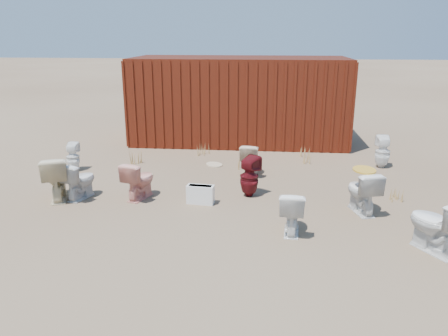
# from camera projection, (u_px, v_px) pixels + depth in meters

# --- Properties ---
(ground) EXTENTS (100.00, 100.00, 0.00)m
(ground) POSITION_uv_depth(u_px,v_px,m) (221.00, 206.00, 7.99)
(ground) COLOR brown
(ground) RESTS_ON ground
(shipping_container) EXTENTS (6.00, 2.40, 2.40)m
(shipping_container) POSITION_uv_depth(u_px,v_px,m) (239.00, 100.00, 12.58)
(shipping_container) COLOR #54140E
(shipping_container) RESTS_ON ground
(toilet_front_a) EXTENTS (0.58, 0.78, 0.71)m
(toilet_front_a) POSITION_uv_depth(u_px,v_px,m) (79.00, 180.00, 8.29)
(toilet_front_a) COLOR silver
(toilet_front_a) RESTS_ON ground
(toilet_front_pink) EXTENTS (0.61, 0.81, 0.73)m
(toilet_front_pink) POSITION_uv_depth(u_px,v_px,m) (139.00, 180.00, 8.29)
(toilet_front_pink) COLOR #EA9887
(toilet_front_pink) RESTS_ON ground
(toilet_front_c) EXTENTS (0.44, 0.72, 0.70)m
(toilet_front_c) POSITION_uv_depth(u_px,v_px,m) (292.00, 211.00, 6.85)
(toilet_front_c) COLOR white
(toilet_front_c) RESTS_ON ground
(toilet_front_maroon) EXTENTS (0.50, 0.50, 0.79)m
(toilet_front_maroon) POSITION_uv_depth(u_px,v_px,m) (249.00, 177.00, 8.39)
(toilet_front_maroon) COLOR #5B0F14
(toilet_front_maroon) RESTS_ON ground
(toilet_front_e) EXTENTS (0.83, 0.95, 0.84)m
(toilet_front_e) POSITION_uv_depth(u_px,v_px,m) (436.00, 224.00, 6.21)
(toilet_front_e) COLOR white
(toilet_front_e) RESTS_ON ground
(toilet_back_a) EXTENTS (0.33, 0.34, 0.66)m
(toilet_back_a) POSITION_uv_depth(u_px,v_px,m) (73.00, 157.00, 9.98)
(toilet_back_a) COLOR white
(toilet_back_a) RESTS_ON ground
(toilet_back_beige_left) EXTENTS (0.74, 0.95, 0.85)m
(toilet_back_beige_left) POSITION_uv_depth(u_px,v_px,m) (57.00, 178.00, 8.22)
(toilet_back_beige_left) COLOR beige
(toilet_back_beige_left) RESTS_ON ground
(toilet_back_beige_right) EXTENTS (0.52, 0.76, 0.72)m
(toilet_back_beige_right) POSITION_uv_depth(u_px,v_px,m) (251.00, 159.00, 9.68)
(toilet_back_beige_right) COLOR beige
(toilet_back_beige_right) RESTS_ON ground
(toilet_back_yellowlid) EXTENTS (0.62, 0.84, 0.77)m
(toilet_back_yellowlid) POSITION_uv_depth(u_px,v_px,m) (362.00, 192.00, 7.62)
(toilet_back_yellowlid) COLOR silver
(toilet_back_yellowlid) RESTS_ON ground
(toilet_back_e) EXTENTS (0.35, 0.36, 0.76)m
(toilet_back_e) POSITION_uv_depth(u_px,v_px,m) (383.00, 152.00, 10.21)
(toilet_back_e) COLOR white
(toilet_back_e) RESTS_ON ground
(yellow_lid) EXTENTS (0.39, 0.49, 0.02)m
(yellow_lid) POSITION_uv_depth(u_px,v_px,m) (364.00, 170.00, 7.50)
(yellow_lid) COLOR gold
(yellow_lid) RESTS_ON toilet_back_yellowlid
(loose_tank) EXTENTS (0.52, 0.25, 0.35)m
(loose_tank) POSITION_uv_depth(u_px,v_px,m) (201.00, 194.00, 8.08)
(loose_tank) COLOR white
(loose_tank) RESTS_ON ground
(loose_lid_near) EXTENTS (0.50, 0.58, 0.02)m
(loose_lid_near) POSITION_uv_depth(u_px,v_px,m) (144.00, 176.00, 9.65)
(loose_lid_near) COLOR #C2B48C
(loose_lid_near) RESTS_ON ground
(loose_lid_far) EXTENTS (0.57, 0.59, 0.02)m
(loose_lid_far) POSITION_uv_depth(u_px,v_px,m) (214.00, 165.00, 10.50)
(loose_lid_far) COLOR #C0AD8B
(loose_lid_far) RESTS_ON ground
(weed_clump_a) EXTENTS (0.36, 0.36, 0.34)m
(weed_clump_a) POSITION_uv_depth(u_px,v_px,m) (135.00, 156.00, 10.66)
(weed_clump_a) COLOR olive
(weed_clump_a) RESTS_ON ground
(weed_clump_b) EXTENTS (0.32, 0.32, 0.32)m
(weed_clump_b) POSITION_uv_depth(u_px,v_px,m) (243.00, 162.00, 10.14)
(weed_clump_b) COLOR olive
(weed_clump_b) RESTS_ON ground
(weed_clump_c) EXTENTS (0.36, 0.36, 0.32)m
(weed_clump_c) POSITION_uv_depth(u_px,v_px,m) (304.00, 157.00, 10.57)
(weed_clump_c) COLOR olive
(weed_clump_c) RESTS_ON ground
(weed_clump_d) EXTENTS (0.30, 0.30, 0.30)m
(weed_clump_d) POSITION_uv_depth(u_px,v_px,m) (203.00, 149.00, 11.35)
(weed_clump_d) COLOR olive
(weed_clump_d) RESTS_ON ground
(weed_clump_e) EXTENTS (0.34, 0.34, 0.34)m
(weed_clump_e) POSITION_uv_depth(u_px,v_px,m) (305.00, 151.00, 11.10)
(weed_clump_e) COLOR olive
(weed_clump_e) RESTS_ON ground
(weed_clump_f) EXTENTS (0.28, 0.28, 0.23)m
(weed_clump_f) POSITION_uv_depth(u_px,v_px,m) (394.00, 194.00, 8.29)
(weed_clump_f) COLOR olive
(weed_clump_f) RESTS_ON ground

